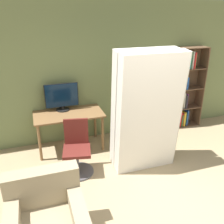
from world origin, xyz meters
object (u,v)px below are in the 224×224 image
bookshelf (186,90)px  armchair (47,222)px  monitor (62,97)px  mattress_near (150,115)px  office_chair (77,152)px  mattress_far (143,109)px

bookshelf → armchair: (-3.27, -2.30, -0.55)m
bookshelf → monitor: bearing=-179.6°
mattress_near → bookshelf: bearing=40.4°
office_chair → mattress_far: size_ratio=0.45×
monitor → mattress_near: size_ratio=0.31×
monitor → armchair: (-0.53, -2.28, -0.68)m
office_chair → armchair: size_ratio=1.06×
office_chair → mattress_far: (1.13, -0.05, 0.65)m
mattress_near → office_chair: bearing=165.2°
mattress_near → armchair: mattress_near is taller
armchair → office_chair: bearing=65.1°
mattress_far → armchair: (-1.72, -1.23, -0.68)m
mattress_far → armchair: 2.23m
monitor → mattress_far: (1.19, -1.05, 0.00)m
armchair → mattress_far: bearing=35.6°
mattress_far → armchair: mattress_far is taller
monitor → office_chair: size_ratio=0.70×
office_chair → armchair: 1.41m
bookshelf → mattress_far: (-1.54, -1.06, 0.14)m
bookshelf → armchair: size_ratio=2.11×
bookshelf → mattress_far: size_ratio=0.90×
bookshelf → mattress_near: mattress_near is taller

